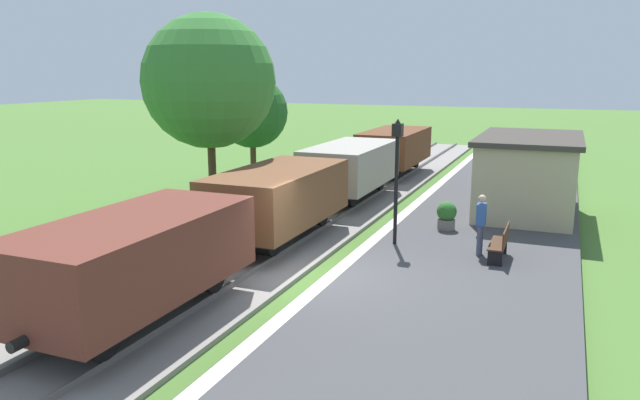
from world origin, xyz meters
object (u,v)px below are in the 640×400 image
(person_waiting, at_px, (481,222))
(tree_trackside_mid, at_px, (209,82))
(bench_near_hut, at_px, (501,243))
(tree_trackside_far, at_px, (252,112))
(freight_train, at_px, (320,183))
(station_hut, at_px, (528,174))
(lamp_post_near, at_px, (397,159))
(potted_planter, at_px, (447,215))

(person_waiting, height_order, tree_trackside_mid, tree_trackside_mid)
(bench_near_hut, distance_m, tree_trackside_far, 15.42)
(tree_trackside_mid, bearing_deg, person_waiting, -8.71)
(freight_train, distance_m, station_hut, 7.53)
(bench_near_hut, xyz_separation_m, tree_trackside_far, (-12.39, 8.78, 2.65))
(lamp_post_near, bearing_deg, freight_train, 143.11)
(bench_near_hut, distance_m, lamp_post_near, 3.72)
(potted_planter, bearing_deg, bench_near_hut, -53.30)
(freight_train, distance_m, bench_near_hut, 7.25)
(tree_trackside_far, bearing_deg, tree_trackside_mid, -72.48)
(tree_trackside_mid, bearing_deg, tree_trackside_far, 107.52)
(bench_near_hut, height_order, person_waiting, person_waiting)
(potted_planter, bearing_deg, station_hut, 58.58)
(freight_train, bearing_deg, lamp_post_near, -36.89)
(person_waiting, bearing_deg, bench_near_hut, 158.22)
(potted_planter, distance_m, lamp_post_near, 3.25)
(tree_trackside_far, bearing_deg, potted_planter, -30.52)
(freight_train, xyz_separation_m, station_hut, (6.80, 3.23, 0.26))
(bench_near_hut, xyz_separation_m, potted_planter, (-1.96, 2.63, 0.00))
(freight_train, bearing_deg, bench_near_hut, -24.68)
(freight_train, relative_size, potted_planter, 28.38)
(potted_planter, bearing_deg, freight_train, 175.29)
(station_hut, xyz_separation_m, tree_trackside_mid, (-10.40, -4.55, 3.27))
(station_hut, relative_size, bench_near_hut, 3.87)
(station_hut, xyz_separation_m, lamp_post_near, (-3.30, -5.85, 1.15))
(person_waiting, bearing_deg, station_hut, -98.03)
(freight_train, bearing_deg, tree_trackside_mid, -159.92)
(station_hut, bearing_deg, tree_trackside_far, 168.63)
(station_hut, distance_m, person_waiting, 6.09)
(person_waiting, distance_m, potted_planter, 2.81)
(station_hut, relative_size, tree_trackside_far, 1.14)
(potted_planter, bearing_deg, tree_trackside_mid, -173.48)
(bench_near_hut, distance_m, person_waiting, 0.78)
(station_hut, bearing_deg, bench_near_hut, -92.21)
(person_waiting, distance_m, tree_trackside_mid, 10.38)
(freight_train, xyz_separation_m, tree_trackside_mid, (-3.60, -1.32, 3.53))
(freight_train, bearing_deg, station_hut, 25.41)
(person_waiting, height_order, lamp_post_near, lamp_post_near)
(freight_train, xyz_separation_m, tree_trackside_far, (-5.84, 5.77, 1.98))
(person_waiting, height_order, tree_trackside_far, tree_trackside_far)
(potted_planter, height_order, tree_trackside_mid, tree_trackside_mid)
(lamp_post_near, bearing_deg, station_hut, 60.58)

